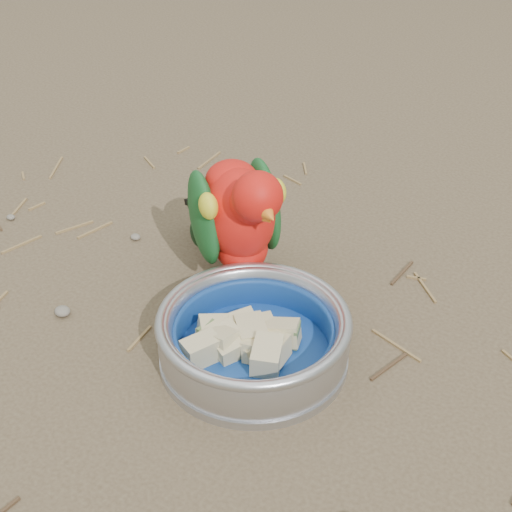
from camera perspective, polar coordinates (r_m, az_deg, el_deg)
The scene contains 6 objects.
ground at distance 0.91m, azimuth -6.26°, elevation -4.88°, with size 60.00×60.00×0.00m, color brown.
food_bowl at distance 0.86m, azimuth -0.16°, elevation -7.24°, with size 0.20×0.20×0.02m, color #B2B2BA.
bowl_wall at distance 0.84m, azimuth -0.17°, elevation -5.70°, with size 0.20×0.20×0.04m, color #B2B2BA, non-canonical shape.
fruit_wedges at distance 0.84m, azimuth -0.16°, elevation -6.07°, with size 0.12×0.12×0.03m, color #C9B889, non-canonical shape.
lory_parrot at distance 0.92m, azimuth -1.23°, elevation 2.27°, with size 0.10×0.22×0.18m, color red, non-canonical shape.
ground_debris at distance 0.94m, azimuth -5.79°, elevation -3.27°, with size 0.90×0.80×0.01m, color olive, non-canonical shape.
Camera 1 is at (0.47, -0.53, 0.58)m, focal length 55.00 mm.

